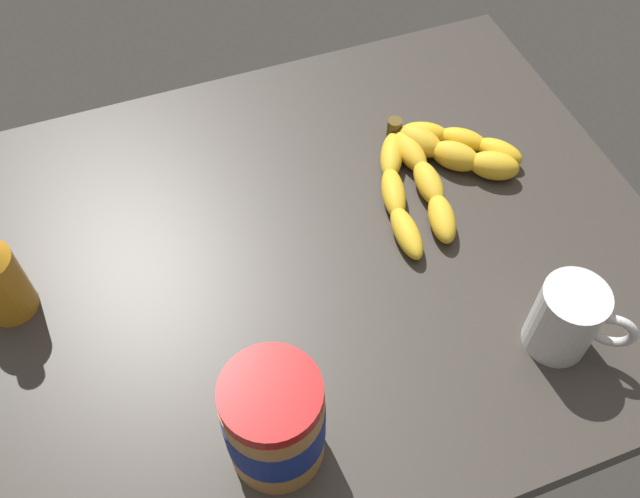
{
  "coord_description": "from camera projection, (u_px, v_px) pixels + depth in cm",
  "views": [
    {
      "loc": [
        16.51,
        46.47,
        69.03
      ],
      "look_at": [
        0.56,
        3.43,
        5.2
      ],
      "focal_mm": 39.13,
      "sensor_mm": 36.0,
      "label": 1
    }
  ],
  "objects": [
    {
      "name": "ground_plane",
      "position": [
        315.0,
        261.0,
        0.87
      ],
      "size": [
        84.78,
        68.81,
        4.12
      ],
      "primitive_type": "cube",
      "color": "#38332D"
    },
    {
      "name": "banana_bunch",
      "position": [
        435.0,
        167.0,
        0.91
      ],
      "size": [
        22.04,
        21.68,
        3.72
      ],
      "color": "yellow",
      "rests_on": "ground_plane"
    },
    {
      "name": "peanut_butter_jar",
      "position": [
        274.0,
        422.0,
        0.65
      ],
      "size": [
        9.67,
        9.67,
        13.84
      ],
      "color": "#BF8442",
      "rests_on": "ground_plane"
    },
    {
      "name": "coffee_mug",
      "position": [
        568.0,
        319.0,
        0.74
      ],
      "size": [
        9.33,
        8.77,
        9.4
      ],
      "color": "silver",
      "rests_on": "ground_plane"
    }
  ]
}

